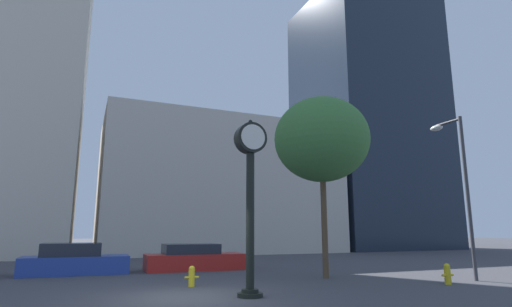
{
  "coord_description": "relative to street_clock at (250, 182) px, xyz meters",
  "views": [
    {
      "loc": [
        -2.78,
        -11.6,
        1.83
      ],
      "look_at": [
        6.84,
        10.8,
        6.59
      ],
      "focal_mm": 28.0,
      "sensor_mm": 36.0,
      "label": 1
    }
  ],
  "objects": [
    {
      "name": "fire_hydrant_near",
      "position": [
        -0.99,
        2.77,
        -2.92
      ],
      "size": [
        0.48,
        0.21,
        0.69
      ],
      "color": "yellow",
      "rests_on": "ground_plane"
    },
    {
      "name": "building_storefront_row",
      "position": [
        6.82,
        24.65,
        2.48
      ],
      "size": [
        20.63,
        12.0,
        11.49
      ],
      "color": "beige",
      "rests_on": "ground_plane"
    },
    {
      "name": "bare_tree",
      "position": [
        4.56,
        3.11,
        2.38
      ],
      "size": [
        4.01,
        4.01,
        7.47
      ],
      "color": "brown",
      "rests_on": "ground_plane"
    },
    {
      "name": "car_red",
      "position": [
        0.6,
        8.55,
        -2.74
      ],
      "size": [
        4.79,
        2.04,
        1.23
      ],
      "rotation": [
        0.0,
        0.0,
        -0.03
      ],
      "color": "red",
      "rests_on": "ground_plane"
    },
    {
      "name": "car_blue",
      "position": [
        -4.7,
        8.67,
        -2.71
      ],
      "size": [
        4.37,
        1.94,
        1.33
      ],
      "rotation": [
        0.0,
        0.0,
        -0.01
      ],
      "color": "#28429E",
      "rests_on": "ground_plane"
    },
    {
      "name": "fire_hydrant_far",
      "position": [
        7.43,
        -0.22,
        -2.9
      ],
      "size": [
        0.51,
        0.22,
        0.72
      ],
      "color": "yellow",
      "rests_on": "ground_plane"
    },
    {
      "name": "building_glass_modern",
      "position": [
        24.75,
        24.65,
        10.83
      ],
      "size": [
        13.98,
        12.0,
        28.2
      ],
      "color": "#1E2838",
      "rests_on": "ground_plane"
    },
    {
      "name": "ground_plane",
      "position": [
        -1.73,
        0.65,
        -3.27
      ],
      "size": [
        200.0,
        200.0,
        0.0
      ],
      "primitive_type": "plane",
      "color": "#424247"
    },
    {
      "name": "street_lamp_right",
      "position": [
        9.27,
        0.5,
        0.99
      ],
      "size": [
        0.36,
        1.57,
        6.42
      ],
      "color": "#38383D",
      "rests_on": "ground_plane"
    },
    {
      "name": "street_clock",
      "position": [
        0.0,
        0.0,
        0.0
      ],
      "size": [
        0.94,
        0.73,
        5.2
      ],
      "color": "black",
      "rests_on": "ground_plane"
    }
  ]
}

